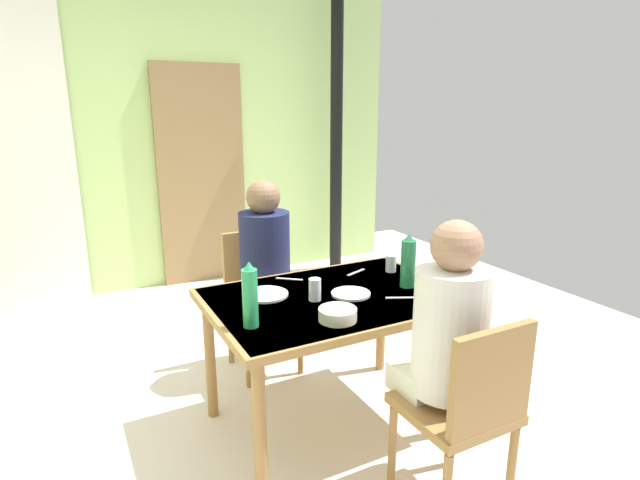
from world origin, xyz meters
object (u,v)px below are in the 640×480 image
object	(u,v)px
person_near_diner	(448,327)
person_far_diner	(266,254)
serving_bowl_center	(338,314)
water_bottle_green_far	(408,262)
water_bottle_green_near	(250,296)
dining_table	(334,310)
chair_far_diner	(259,291)
chair_near_diner	(467,407)

from	to	relation	value
person_near_diner	person_far_diner	world-z (taller)	same
serving_bowl_center	water_bottle_green_far	bearing A→B (deg)	21.05
water_bottle_green_near	water_bottle_green_far	world-z (taller)	water_bottle_green_near
dining_table	chair_far_diner	size ratio (longest dim) A/B	1.42
chair_near_diner	person_near_diner	world-z (taller)	person_near_diner
water_bottle_green_near	dining_table	bearing A→B (deg)	17.29
chair_far_diner	person_near_diner	distance (m)	1.49
person_far_diner	serving_bowl_center	xyz separation A→B (m)	(-0.03, -0.92, -0.03)
dining_table	person_far_diner	bearing A→B (deg)	98.97
dining_table	water_bottle_green_far	size ratio (longest dim) A/B	4.34
water_bottle_green_far	serving_bowl_center	distance (m)	0.58
water_bottle_green_near	person_far_diner	bearing A→B (deg)	64.11
chair_far_diner	water_bottle_green_far	size ratio (longest dim) A/B	3.07
dining_table	serving_bowl_center	bearing A→B (deg)	-116.23
water_bottle_green_far	chair_near_diner	bearing A→B (deg)	-108.59
person_far_diner	water_bottle_green_near	bearing A→B (deg)	64.11
water_bottle_green_far	chair_far_diner	bearing A→B (deg)	120.64
chair_far_diner	person_near_diner	bearing A→B (deg)	100.29
person_far_diner	serving_bowl_center	size ratio (longest dim) A/B	4.53
chair_far_diner	water_bottle_green_near	size ratio (longest dim) A/B	3.00
chair_far_diner	person_far_diner	size ratio (longest dim) A/B	1.13
person_near_diner	serving_bowl_center	size ratio (longest dim) A/B	4.53
chair_near_diner	serving_bowl_center	xyz separation A→B (m)	(-0.29, 0.52, 0.25)
chair_far_diner	water_bottle_green_far	bearing A→B (deg)	120.64
person_near_diner	water_bottle_green_far	bearing A→B (deg)	67.48
person_near_diner	person_far_diner	size ratio (longest dim) A/B	1.00
dining_table	person_near_diner	size ratio (longest dim) A/B	1.60
dining_table	serving_bowl_center	size ratio (longest dim) A/B	7.24
person_far_diner	serving_bowl_center	bearing A→B (deg)	88.12
chair_far_diner	serving_bowl_center	size ratio (longest dim) A/B	5.12
person_near_diner	person_far_diner	xyz separation A→B (m)	(-0.26, 1.30, 0.00)
person_near_diner	water_bottle_green_far	size ratio (longest dim) A/B	2.72
dining_table	water_bottle_green_near	distance (m)	0.56
person_near_diner	water_bottle_green_near	bearing A→B (deg)	142.64
dining_table	water_bottle_green_near	world-z (taller)	water_bottle_green_near
water_bottle_green_far	person_far_diner	bearing A→B (deg)	125.20
chair_near_diner	person_far_diner	bearing A→B (deg)	100.29
chair_near_diner	serving_bowl_center	size ratio (longest dim) A/B	5.12
chair_far_diner	person_near_diner	size ratio (longest dim) A/B	1.13
chair_near_diner	dining_table	bearing A→B (deg)	101.37
dining_table	water_bottle_green_far	distance (m)	0.46
chair_near_diner	water_bottle_green_far	xyz separation A→B (m)	(0.24, 0.72, 0.36)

